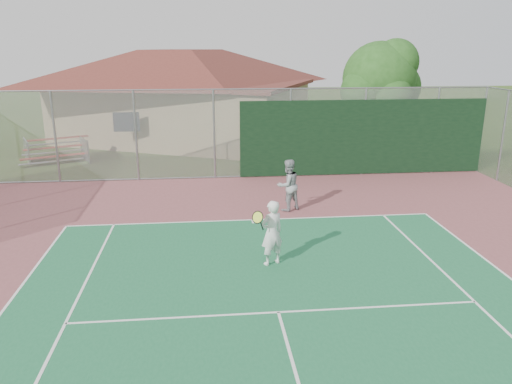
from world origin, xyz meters
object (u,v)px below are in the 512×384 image
Objects in this scene: clubhouse at (183,86)px; player_grey_back at (288,186)px; bleachers at (56,150)px; tree at (381,81)px; player_white_front at (272,233)px.

player_grey_back is (3.72, -13.05, -2.11)m from clubhouse.
bleachers is 1.98× the size of player_grey_back.
tree is 3.26× the size of player_grey_back.
tree is 3.30× the size of player_white_front.
tree is (14.73, -1.01, 3.02)m from bleachers.
player_white_front is (2.66, -17.08, -2.12)m from clubhouse.
player_white_front is at bearing -120.00° from tree.
bleachers is at bearing -69.22° from player_grey_back.
tree reaches higher than player_white_front.
player_white_front is at bearing 46.75° from player_grey_back.
clubhouse is at bearing -102.58° from player_grey_back.
clubhouse is 2.94× the size of tree.
tree is 13.11m from player_white_front.
player_white_front is at bearing -79.70° from bleachers.
player_grey_back reaches higher than bleachers.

